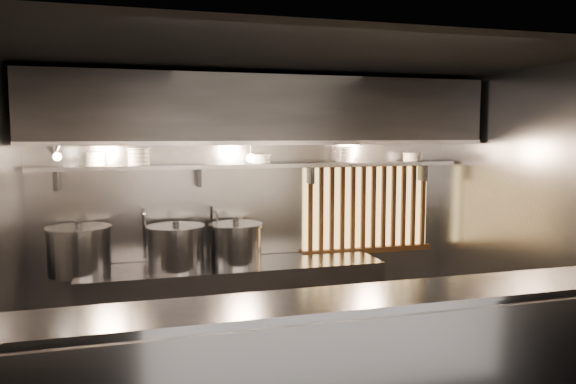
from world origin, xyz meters
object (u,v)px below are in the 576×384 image
heat_lamp (54,150)px  pendant_bulb (251,158)px  stock_pot_left (79,250)px  stock_pot_mid (176,247)px  stock_pot_right (236,244)px

heat_lamp → pendant_bulb: 1.83m
pendant_bulb → stock_pot_left: (-1.65, -0.03, -0.84)m
heat_lamp → stock_pot_mid: heat_lamp is taller
pendant_bulb → stock_pot_left: size_ratio=0.29×
heat_lamp → stock_pot_right: (1.63, 0.30, -0.96)m
pendant_bulb → stock_pot_mid: size_ratio=0.26×
heat_lamp → stock_pot_left: (0.15, 0.32, -0.94)m
stock_pot_left → pendant_bulb: bearing=1.1°
heat_lamp → stock_pot_right: 1.91m
pendant_bulb → stock_pot_mid: (-0.76, -0.09, -0.85)m
pendant_bulb → stock_pot_right: 0.87m
stock_pot_left → stock_pot_mid: 0.89m
heat_lamp → stock_pot_left: heat_lamp is taller
heat_lamp → pendant_bulb: heat_lamp is taller
stock_pot_mid → stock_pot_right: bearing=3.9°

